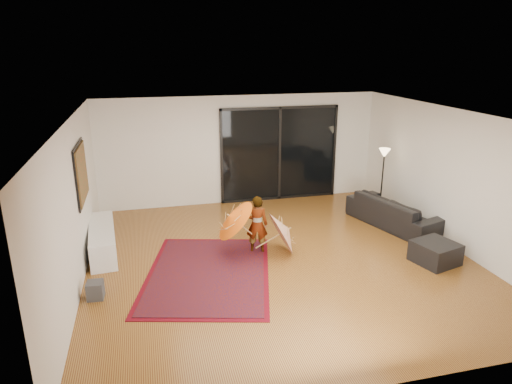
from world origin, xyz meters
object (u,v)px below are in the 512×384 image
object	(u,v)px
sofa	(395,212)
child	(257,224)
media_console	(103,240)
ottoman	(435,253)

from	to	relation	value
sofa	child	xyz separation A→B (m)	(-3.29, -0.57, 0.24)
media_console	ottoman	bearing A→B (deg)	-22.81
media_console	ottoman	xyz separation A→B (m)	(5.99, -1.96, -0.06)
ottoman	media_console	bearing A→B (deg)	161.93
ottoman	child	xyz separation A→B (m)	(-3.08, 1.25, 0.37)
child	media_console	bearing A→B (deg)	2.43
media_console	sofa	xyz separation A→B (m)	(6.20, -0.13, 0.07)
media_console	child	size ratio (longest dim) A/B	1.62
sofa	media_console	bearing A→B (deg)	72.23
ottoman	sofa	bearing A→B (deg)	83.44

